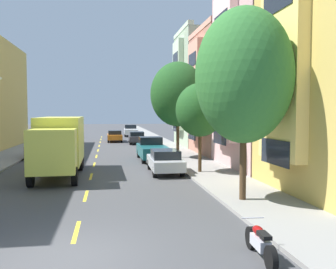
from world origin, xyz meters
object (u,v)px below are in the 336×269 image
at_px(street_tree_nearest, 244,76).
at_px(parked_motorcycle, 260,243).
at_px(parked_pickup_teal, 152,149).
at_px(parked_sedan_charcoal, 137,137).
at_px(parked_pickup_white, 131,131).
at_px(moving_orange_sedan, 115,136).
at_px(parked_pickup_burgundy, 43,147).
at_px(delivery_box_truck, 60,142).
at_px(parked_sedan_navy, 66,135).
at_px(street_tree_third, 178,94).
at_px(parked_sedan_silver, 165,161).
at_px(parked_sedan_champagne, 71,133).
at_px(street_tree_second, 200,110).

relative_size(street_tree_nearest, parked_motorcycle, 3.77).
bearing_deg(parked_motorcycle, parked_pickup_teal, 91.17).
bearing_deg(parked_sedan_charcoal, parked_pickup_white, 89.36).
xyz_separation_m(parked_pickup_white, parked_motorcycle, (0.28, -49.34, -0.42)).
xyz_separation_m(moving_orange_sedan, parked_motorcycle, (2.95, -38.49, -0.34)).
bearing_deg(parked_pickup_burgundy, moving_orange_sedan, 68.64).
xyz_separation_m(delivery_box_truck, parked_sedan_navy, (-2.57, 27.03, -1.18)).
bearing_deg(street_tree_third, moving_orange_sedan, 103.99).
bearing_deg(parked_pickup_teal, parked_sedan_silver, -89.59).
distance_m(street_tree_third, parked_sedan_silver, 8.09).
height_order(parked_pickup_white, parked_sedan_champagne, parked_pickup_white).
bearing_deg(parked_pickup_teal, street_tree_third, 3.58).
height_order(street_tree_third, moving_orange_sedan, street_tree_third).
xyz_separation_m(street_tree_nearest, parked_sedan_silver, (-2.01, 7.86, -4.41)).
xyz_separation_m(delivery_box_truck, parked_pickup_burgundy, (-2.51, 9.11, -1.10)).
height_order(delivery_box_truck, parked_motorcycle, delivery_box_truck).
xyz_separation_m(parked_sedan_silver, parked_motorcycle, (0.36, -13.52, -0.34)).
relative_size(parked_sedan_navy, parked_sedan_charcoal, 0.99).
relative_size(street_tree_third, parked_pickup_burgundy, 1.40).
xyz_separation_m(street_tree_nearest, street_tree_second, (0.00, 7.18, -1.33)).
xyz_separation_m(street_tree_nearest, moving_orange_sedan, (-4.60, 32.83, -4.41)).
xyz_separation_m(street_tree_third, parked_pickup_teal, (-2.06, -0.13, -4.27)).
height_order(street_tree_second, parked_pickup_burgundy, street_tree_second).
distance_m(delivery_box_truck, parked_sedan_charcoal, 22.13).
xyz_separation_m(parked_pickup_white, parked_pickup_teal, (-0.12, -29.44, 0.00)).
xyz_separation_m(parked_sedan_silver, parked_sedan_charcoal, (-0.08, 21.47, 0.00)).
distance_m(parked_sedan_navy, moving_orange_sedan, 6.59).
height_order(parked_sedan_champagne, parked_pickup_burgundy, parked_pickup_burgundy).
xyz_separation_m(parked_pickup_burgundy, moving_orange_sedan, (6.11, 15.63, -0.08)).
height_order(street_tree_nearest, parked_sedan_champagne, street_tree_nearest).
bearing_deg(parked_pickup_white, parked_sedan_charcoal, -90.64).
bearing_deg(parked_sedan_charcoal, street_tree_third, -82.03).
distance_m(street_tree_nearest, street_tree_third, 14.37).
relative_size(street_tree_third, moving_orange_sedan, 1.66).
xyz_separation_m(parked_sedan_navy, moving_orange_sedan, (6.17, -2.30, 0.00)).
relative_size(street_tree_second, delivery_box_truck, 0.65).
bearing_deg(parked_pickup_teal, parked_sedan_champagne, 108.02).
distance_m(parked_sedan_silver, moving_orange_sedan, 25.10).
xyz_separation_m(delivery_box_truck, parked_pickup_teal, (6.15, 6.14, -1.10)).
distance_m(parked_sedan_silver, parked_pickup_teal, 6.38).
height_order(street_tree_second, moving_orange_sedan, street_tree_second).
height_order(parked_sedan_silver, parked_pickup_burgundy, parked_pickup_burgundy).
distance_m(parked_sedan_charcoal, parked_pickup_teal, 15.09).
relative_size(parked_sedan_navy, parked_pickup_teal, 0.85).
bearing_deg(parked_pickup_white, street_tree_third, -86.22).
bearing_deg(parked_pickup_white, parked_pickup_burgundy, -108.34).
xyz_separation_m(street_tree_second, delivery_box_truck, (-8.20, 0.91, -1.90)).
height_order(parked_sedan_navy, moving_orange_sedan, same).
bearing_deg(street_tree_second, parked_sedan_navy, 111.08).
bearing_deg(parked_pickup_teal, parked_sedan_navy, 112.65).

